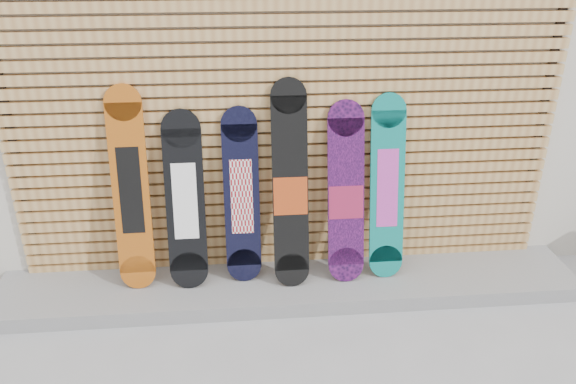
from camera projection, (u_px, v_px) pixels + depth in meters
The scene contains 10 objects.
ground at pixel (320, 346), 3.93m from camera, with size 80.00×80.00×0.00m, color gray.
building at pixel (324, 12), 6.37m from camera, with size 12.00×5.00×3.60m, color beige.
concrete_step at pixel (290, 285), 4.50m from camera, with size 4.60×0.70×0.12m, color gray.
slat_wall at pixel (287, 137), 4.28m from camera, with size 4.26×0.08×2.29m.
snowboard_0 at pixel (131, 190), 4.16m from camera, with size 0.27×0.30×1.55m.
snowboard_1 at pixel (185, 201), 4.22m from camera, with size 0.29×0.33×1.35m.
snowboard_2 at pixel (242, 197), 4.28m from camera, with size 0.27×0.28×1.36m.
snowboard_3 at pixel (290, 187), 4.22m from camera, with size 0.27×0.38×1.57m.
snowboard_4 at pixel (346, 194), 4.30m from camera, with size 0.28×0.35×1.39m.
snowboard_5 at pixel (387, 188), 4.33m from camera, with size 0.27×0.32×1.44m.
Camera 1 is at (-0.51, -3.07, 2.64)m, focal length 35.00 mm.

